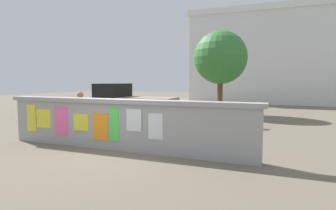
{
  "coord_description": "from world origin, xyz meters",
  "views": [
    {
      "loc": [
        4.24,
        -6.91,
        1.99
      ],
      "look_at": [
        0.64,
        1.99,
        1.16
      ],
      "focal_mm": 30.37,
      "sensor_mm": 36.0,
      "label": 1
    }
  ],
  "objects_px": {
    "person_walking": "(81,110)",
    "tree_roadside": "(221,58)",
    "bicycle_far": "(239,119)",
    "auto_rickshaw_truck": "(132,105)",
    "bicycle_near": "(128,131)",
    "motorcycle": "(215,125)"
  },
  "relations": [
    {
      "from": "motorcycle",
      "to": "bicycle_far",
      "type": "bearing_deg",
      "value": 78.95
    },
    {
      "from": "auto_rickshaw_truck",
      "to": "bicycle_near",
      "type": "relative_size",
      "value": 2.2
    },
    {
      "from": "auto_rickshaw_truck",
      "to": "tree_roadside",
      "type": "distance_m",
      "value": 6.52
    },
    {
      "from": "person_walking",
      "to": "bicycle_far",
      "type": "bearing_deg",
      "value": 43.19
    },
    {
      "from": "person_walking",
      "to": "tree_roadside",
      "type": "relative_size",
      "value": 0.33
    },
    {
      "from": "tree_roadside",
      "to": "auto_rickshaw_truck",
      "type": "bearing_deg",
      "value": -118.24
    },
    {
      "from": "bicycle_near",
      "to": "person_walking",
      "type": "xyz_separation_m",
      "value": [
        -1.72,
        -0.19,
        0.62
      ]
    },
    {
      "from": "auto_rickshaw_truck",
      "to": "bicycle_near",
      "type": "bearing_deg",
      "value": -62.66
    },
    {
      "from": "auto_rickshaw_truck",
      "to": "tree_roadside",
      "type": "xyz_separation_m",
      "value": [
        2.87,
        5.34,
        2.4
      ]
    },
    {
      "from": "tree_roadside",
      "to": "motorcycle",
      "type": "bearing_deg",
      "value": -79.77
    },
    {
      "from": "auto_rickshaw_truck",
      "to": "bicycle_near",
      "type": "xyz_separation_m",
      "value": [
        1.66,
        -3.2,
        -0.54
      ]
    },
    {
      "from": "bicycle_near",
      "to": "person_walking",
      "type": "distance_m",
      "value": 1.84
    },
    {
      "from": "motorcycle",
      "to": "person_walking",
      "type": "relative_size",
      "value": 1.16
    },
    {
      "from": "bicycle_near",
      "to": "bicycle_far",
      "type": "height_order",
      "value": "same"
    },
    {
      "from": "auto_rickshaw_truck",
      "to": "tree_roadside",
      "type": "relative_size",
      "value": 0.75
    },
    {
      "from": "person_walking",
      "to": "motorcycle",
      "type": "bearing_deg",
      "value": 24.77
    },
    {
      "from": "bicycle_far",
      "to": "person_walking",
      "type": "distance_m",
      "value": 6.39
    },
    {
      "from": "bicycle_far",
      "to": "person_walking",
      "type": "bearing_deg",
      "value": -136.81
    },
    {
      "from": "auto_rickshaw_truck",
      "to": "bicycle_near",
      "type": "height_order",
      "value": "auto_rickshaw_truck"
    },
    {
      "from": "motorcycle",
      "to": "tree_roadside",
      "type": "height_order",
      "value": "tree_roadside"
    },
    {
      "from": "bicycle_near",
      "to": "motorcycle",
      "type": "bearing_deg",
      "value": 35.33
    },
    {
      "from": "bicycle_near",
      "to": "bicycle_far",
      "type": "bearing_deg",
      "value": 54.98
    }
  ]
}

